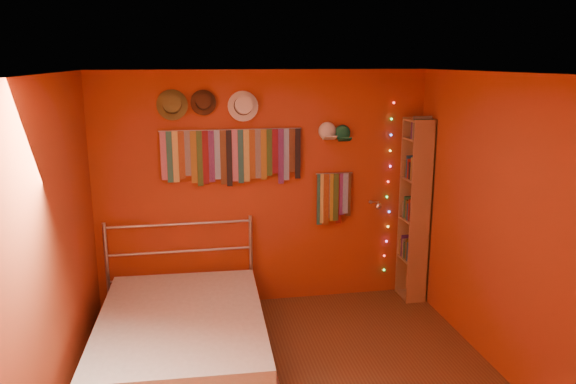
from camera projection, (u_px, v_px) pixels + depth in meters
back_wall at (264, 190)px, 5.94m from camera, size 3.50×0.02×2.50m
right_wall at (506, 229)px, 4.58m from camera, size 0.02×3.50×2.50m
left_wall at (53, 255)px, 3.96m from camera, size 0.02×3.50×2.50m
ceiling at (297, 73)px, 3.98m from camera, size 3.50×3.50×0.02m
tie_rack at (232, 154)px, 5.73m from camera, size 1.45×0.03×0.59m
small_tie_rack at (334, 196)px, 6.03m from camera, size 0.40×0.03×0.57m
fedora_olive at (172, 104)px, 5.48m from camera, size 0.31×0.17×0.30m
fedora_brown at (203, 102)px, 5.53m from camera, size 0.25×0.14×0.25m
fedora_white at (243, 106)px, 5.60m from camera, size 0.31×0.17×0.30m
cap_white at (327, 131)px, 5.87m from camera, size 0.18×0.23×0.18m
cap_green at (343, 133)px, 5.90m from camera, size 0.17×0.22×0.17m
fairy_lights at (389, 189)px, 6.16m from camera, size 0.06×0.02×1.91m
reading_lamp at (377, 205)px, 5.97m from camera, size 0.07×0.30×0.09m
bookshelf at (418, 209)px, 6.08m from camera, size 0.25×0.34×2.00m
bed at (182, 336)px, 4.92m from camera, size 1.58×2.10×1.00m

